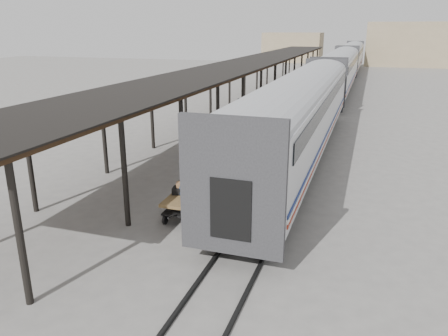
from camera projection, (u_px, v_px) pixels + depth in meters
name	position (u px, v px, depth m)	size (l,w,h in m)	color
ground	(184.00, 209.00, 17.33)	(160.00, 160.00, 0.00)	slate
train	(338.00, 70.00, 46.09)	(3.45, 76.01, 4.01)	silver
canopy	(255.00, 62.00, 38.81)	(4.90, 64.30, 4.15)	#422B19
rails	(337.00, 94.00, 47.07)	(1.54, 150.00, 0.12)	black
building_far	(416.00, 44.00, 82.39)	(18.00, 10.00, 8.00)	tan
building_left	(293.00, 47.00, 93.51)	(12.00, 8.00, 6.00)	tan
baggage_cart	(187.00, 200.00, 16.54)	(1.31, 2.43, 0.86)	brown
suitcase_stack	(188.00, 187.00, 16.76)	(1.16, 1.15, 0.43)	#313133
luggage_tug	(252.00, 116.00, 33.10)	(1.12, 1.49, 1.18)	#98220D
porter	(186.00, 178.00, 15.54)	(0.66, 0.43, 1.82)	navy
pedestrian	(239.00, 109.00, 33.87)	(1.01, 0.42, 1.72)	black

